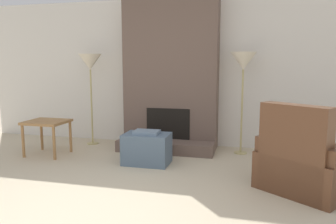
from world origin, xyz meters
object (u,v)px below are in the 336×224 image
Objects in this scene: side_table at (47,126)px; floor_lamp_left at (90,64)px; ottoman at (147,148)px; armchair at (303,165)px; floor_lamp_right at (243,64)px.

floor_lamp_left reaches higher than side_table.
side_table is (-1.70, 0.08, 0.24)m from ottoman.
floor_lamp_left is at bearing 145.61° from ottoman.
ottoman is at bearing 19.80° from armchair.
ottoman is 2.14m from armchair.
side_table is 3.28m from floor_lamp_right.
side_table is at bearing -113.27° from floor_lamp_left.
armchair is at bearing -63.97° from floor_lamp_right.
side_table is at bearing 177.47° from ottoman.
floor_lamp_right is at bearing 34.82° from ottoman.
floor_lamp_right is (-0.73, 1.50, 1.14)m from armchair.
armchair is at bearing -10.00° from side_table.
floor_lamp_left is at bearing 66.73° from side_table.
ottoman is at bearing -2.53° from side_table.
floor_lamp_left is (0.36, 0.84, 0.97)m from side_table.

